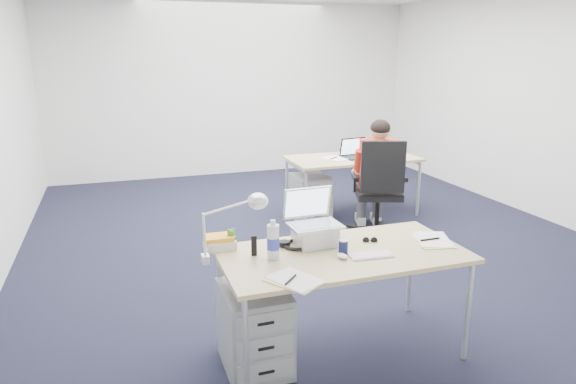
{
  "coord_description": "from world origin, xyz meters",
  "views": [
    {
      "loc": [
        -1.95,
        -4.93,
        1.99
      ],
      "look_at": [
        -0.6,
        -0.97,
        0.85
      ],
      "focal_mm": 32.0,
      "sensor_mm": 36.0,
      "label": 1
    }
  ],
  "objects": [
    {
      "name": "floor",
      "position": [
        0.0,
        0.0,
        0.0
      ],
      "size": [
        7.0,
        7.0,
        0.0
      ],
      "primitive_type": "plane",
      "color": "black",
      "rests_on": "ground"
    },
    {
      "name": "room",
      "position": [
        0.0,
        0.0,
        1.71
      ],
      "size": [
        6.02,
        7.02,
        2.8
      ],
      "color": "silver",
      "rests_on": "ground"
    },
    {
      "name": "desk_near",
      "position": [
        -0.6,
        -2.08,
        0.68
      ],
      "size": [
        1.6,
        0.8,
        0.73
      ],
      "color": "tan",
      "rests_on": "ground"
    },
    {
      "name": "desk_far",
      "position": [
        0.84,
        0.75,
        0.68
      ],
      "size": [
        1.6,
        0.8,
        0.73
      ],
      "color": "tan",
      "rests_on": "ground"
    },
    {
      "name": "office_chair",
      "position": [
        0.72,
        -0.14,
        0.32
      ],
      "size": [
        0.9,
        0.9,
        1.12
      ],
      "rotation": [
        0.0,
        0.0,
        -0.34
      ],
      "color": "black",
      "rests_on": "ground"
    },
    {
      "name": "seated_person",
      "position": [
        0.77,
        0.03,
        0.66
      ],
      "size": [
        0.53,
        0.76,
        1.3
      ],
      "rotation": [
        0.0,
        0.0,
        -0.3
      ],
      "color": "#B32A19",
      "rests_on": "ground"
    },
    {
      "name": "drawer_pedestal_near",
      "position": [
        -1.2,
        -2.06,
        0.28
      ],
      "size": [
        0.4,
        0.5,
        0.55
      ],
      "primitive_type": "cube",
      "color": "#929497",
      "rests_on": "ground"
    },
    {
      "name": "drawer_pedestal_far",
      "position": [
        0.26,
        0.7,
        0.28
      ],
      "size": [
        0.4,
        0.5,
        0.55
      ],
      "primitive_type": "cube",
      "color": "#929497",
      "rests_on": "ground"
    },
    {
      "name": "silver_laptop",
      "position": [
        -0.72,
        -1.89,
        0.91
      ],
      "size": [
        0.35,
        0.28,
        0.37
      ],
      "primitive_type": null,
      "rotation": [
        0.0,
        0.0,
        0.03
      ],
      "color": "silver",
      "rests_on": "desk_near"
    },
    {
      "name": "wireless_keyboard",
      "position": [
        -0.46,
        -2.2,
        0.74
      ],
      "size": [
        0.29,
        0.14,
        0.01
      ],
      "primitive_type": "cube",
      "rotation": [
        0.0,
        0.0,
        -0.08
      ],
      "color": "white",
      "rests_on": "desk_near"
    },
    {
      "name": "computer_mouse",
      "position": [
        -0.65,
        -2.18,
        0.75
      ],
      "size": [
        0.08,
        0.1,
        0.03
      ],
      "primitive_type": "ellipsoid",
      "rotation": [
        0.0,
        0.0,
        0.29
      ],
      "color": "white",
      "rests_on": "desk_near"
    },
    {
      "name": "headphones",
      "position": [
        -0.86,
        -1.89,
        0.75
      ],
      "size": [
        0.3,
        0.27,
        0.04
      ],
      "primitive_type": null,
      "rotation": [
        0.0,
        0.0,
        -0.4
      ],
      "color": "black",
      "rests_on": "desk_near"
    },
    {
      "name": "can_koozie",
      "position": [
        -0.61,
        -2.1,
        0.78
      ],
      "size": [
        0.07,
        0.07,
        0.1
      ],
      "primitive_type": "cylinder",
      "rotation": [
        0.0,
        0.0,
        -0.16
      ],
      "color": "#151B44",
      "rests_on": "desk_near"
    },
    {
      "name": "water_bottle",
      "position": [
        -1.06,
        -2.03,
        0.86
      ],
      "size": [
        0.08,
        0.08,
        0.25
      ],
      "primitive_type": "cylinder",
      "rotation": [
        0.0,
        0.0,
        -0.06
      ],
      "color": "silver",
      "rests_on": "desk_near"
    },
    {
      "name": "bear_figurine",
      "position": [
        -1.28,
        -1.77,
        0.8
      ],
      "size": [
        0.08,
        0.07,
        0.14
      ],
      "primitive_type": null,
      "rotation": [
        0.0,
        0.0,
        0.21
      ],
      "color": "#35711E",
      "rests_on": "desk_near"
    },
    {
      "name": "book_stack",
      "position": [
        -1.35,
        -1.76,
        0.78
      ],
      "size": [
        0.24,
        0.22,
        0.09
      ],
      "primitive_type": "cube",
      "rotation": [
        0.0,
        0.0,
        -0.43
      ],
      "color": "silver",
      "rests_on": "desk_near"
    },
    {
      "name": "cordless_phone",
      "position": [
        -1.17,
        -1.94,
        0.8
      ],
      "size": [
        0.04,
        0.03,
        0.13
      ],
      "primitive_type": "cube",
      "rotation": [
        0.0,
        0.0,
        -0.16
      ],
      "color": "black",
      "rests_on": "desk_near"
    },
    {
      "name": "papers_left",
      "position": [
        -1.05,
        -2.4,
        0.73
      ],
      "size": [
        0.33,
        0.36,
        0.01
      ],
      "primitive_type": "cube",
      "rotation": [
        0.0,
        0.0,
        0.51
      ],
      "color": "#E4D784",
      "rests_on": "desk_near"
    },
    {
      "name": "papers_right",
      "position": [
        0.07,
        -2.1,
        0.74
      ],
      "size": [
        0.31,
        0.37,
        0.01
      ],
      "primitive_type": "cube",
      "rotation": [
        0.0,
        0.0,
        -0.31
      ],
      "color": "#E4D784",
      "rests_on": "desk_near"
    },
    {
      "name": "sunglasses",
      "position": [
        -0.35,
        -1.97,
        0.74
      ],
      "size": [
        0.11,
        0.08,
        0.02
      ],
      "primitive_type": null,
      "rotation": [
        0.0,
        0.0,
        -0.35
      ],
      "color": "black",
      "rests_on": "desk_near"
    },
    {
      "name": "desk_lamp",
      "position": [
        -1.35,
        -1.97,
        0.95
      ],
      "size": [
        0.41,
        0.25,
        0.44
      ],
      "primitive_type": null,
      "rotation": [
        0.0,
        0.0,
        -0.32
      ],
      "color": "silver",
      "rests_on": "desk_near"
    },
    {
      "name": "dark_laptop",
      "position": [
        0.87,
        0.7,
        0.86
      ],
      "size": [
        0.39,
        0.38,
        0.25
      ],
      "primitive_type": null,
      "rotation": [
        0.0,
        0.0,
        0.14
      ],
      "color": "black",
      "rests_on": "desk_far"
    },
    {
      "name": "far_cup",
      "position": [
        0.98,
        0.85,
        0.78
      ],
      "size": [
        0.08,
        0.08,
        0.09
      ],
      "primitive_type": "cylinder",
      "rotation": [
        0.0,
        0.0,
        -0.19
      ],
      "color": "white",
      "rests_on": "desk_far"
    },
    {
      "name": "far_papers",
      "position": [
        0.59,
        0.72,
        0.73
      ],
      "size": [
        0.3,
        0.36,
        0.01
      ],
      "primitive_type": "cube",
      "rotation": [
        0.0,
        0.0,
        0.32
      ],
      "color": "white",
      "rests_on": "desk_far"
    }
  ]
}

